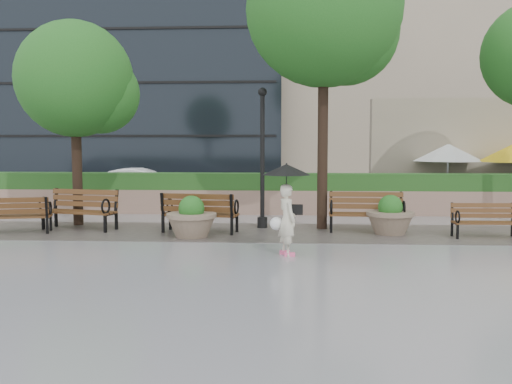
# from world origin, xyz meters

# --- Properties ---
(ground) EXTENTS (100.00, 100.00, 0.00)m
(ground) POSITION_xyz_m (0.00, 0.00, 0.00)
(ground) COLOR gray
(ground) RESTS_ON ground
(cobble_strip) EXTENTS (28.00, 3.20, 0.01)m
(cobble_strip) POSITION_xyz_m (0.00, 3.00, 0.01)
(cobble_strip) COLOR #383330
(cobble_strip) RESTS_ON ground
(hedge_wall) EXTENTS (24.00, 0.80, 1.35)m
(hedge_wall) POSITION_xyz_m (0.00, 7.00, 0.66)
(hedge_wall) COLOR #957060
(hedge_wall) RESTS_ON ground
(cafe_wall) EXTENTS (10.00, 0.60, 4.00)m
(cafe_wall) POSITION_xyz_m (9.50, 10.00, 2.00)
(cafe_wall) COLOR tan
(cafe_wall) RESTS_ON ground
(asphalt_street) EXTENTS (40.00, 7.00, 0.00)m
(asphalt_street) POSITION_xyz_m (0.00, 11.00, 0.00)
(asphalt_street) COLOR black
(asphalt_street) RESTS_ON ground
(bldg_stone) EXTENTS (18.00, 10.00, 20.00)m
(bldg_stone) POSITION_xyz_m (10.00, 23.00, 10.00)
(bldg_stone) COLOR tan
(bldg_stone) RESTS_ON ground
(bench_0) EXTENTS (1.90, 1.11, 0.96)m
(bench_0) POSITION_xyz_m (-5.69, 2.43, 0.29)
(bench_0) COLOR #563119
(bench_0) RESTS_ON ground
(bench_1) EXTENTS (2.13, 1.24, 1.08)m
(bench_1) POSITION_xyz_m (-4.23, 3.17, 0.32)
(bench_1) COLOR #563119
(bench_1) RESTS_ON ground
(bench_2) EXTENTS (2.05, 1.06, 1.05)m
(bench_2) POSITION_xyz_m (-0.89, 2.85, 0.31)
(bench_2) COLOR #563119
(bench_2) RESTS_ON ground
(bench_3) EXTENTS (1.99, 0.88, 1.05)m
(bench_3) POSITION_xyz_m (3.49, 3.22, 0.31)
(bench_3) COLOR #563119
(bench_3) RESTS_ON ground
(bench_4) EXTENTS (1.61, 0.68, 0.85)m
(bench_4) POSITION_xyz_m (6.32, 2.46, 0.25)
(bench_4) COLOR #563119
(bench_4) RESTS_ON ground
(planter_left) EXTENTS (1.25, 1.25, 1.05)m
(planter_left) POSITION_xyz_m (-0.98, 2.12, 0.41)
(planter_left) COLOR #7F6B56
(planter_left) RESTS_ON ground
(planter_right) EXTENTS (1.22, 1.22, 1.03)m
(planter_right) POSITION_xyz_m (4.06, 2.90, 0.40)
(planter_right) COLOR #7F6B56
(planter_right) RESTS_ON ground
(lamppost) EXTENTS (0.28, 0.28, 3.86)m
(lamppost) POSITION_xyz_m (0.71, 3.80, 1.69)
(lamppost) COLOR black
(lamppost) RESTS_ON ground
(tree_0) EXTENTS (3.37, 3.26, 5.78)m
(tree_0) POSITION_xyz_m (-4.45, 4.12, 4.03)
(tree_0) COLOR black
(tree_0) RESTS_ON ground
(tree_1) EXTENTS (4.18, 4.18, 8.02)m
(tree_1) POSITION_xyz_m (2.50, 3.81, 5.78)
(tree_1) COLOR black
(tree_1) RESTS_ON ground
(patio_umb_white) EXTENTS (2.50, 2.50, 2.30)m
(patio_umb_white) POSITION_xyz_m (7.13, 8.98, 1.99)
(patio_umb_white) COLOR black
(patio_umb_white) RESTS_ON ground
(car_right) EXTENTS (4.05, 1.43, 1.33)m
(car_right) POSITION_xyz_m (-4.50, 10.65, 0.67)
(car_right) COLOR white
(car_right) RESTS_ON ground
(pedestrian) EXTENTS (1.04, 1.04, 1.91)m
(pedestrian) POSITION_xyz_m (1.40, 0.02, 1.17)
(pedestrian) COLOR beige
(pedestrian) RESTS_ON ground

